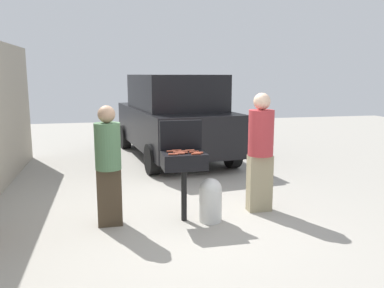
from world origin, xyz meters
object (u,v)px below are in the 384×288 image
Objects in this scene: hot_dog_7 at (194,152)px; person_right at (261,148)px; hot_dog_4 at (190,150)px; propane_tank at (211,199)px; person_left at (108,162)px; bbq_grill at (184,163)px; hot_dog_2 at (198,153)px; hot_dog_1 at (196,154)px; hot_dog_8 at (171,151)px; hot_dog_5 at (173,154)px; hot_dog_9 at (176,150)px; hot_dog_6 at (180,153)px; hot_dog_10 at (182,151)px; hot_dog_0 at (183,153)px; parked_minivan at (173,116)px; hot_dog_3 at (178,152)px.

person_right reaches higher than hot_dog_7.
hot_dog_4 is 1.09m from person_right.
person_left is (-1.38, 0.15, 0.57)m from propane_tank.
bbq_grill is 7.49× the size of hot_dog_2.
hot_dog_4 is at bearing 39.31° from bbq_grill.
person_right reaches higher than hot_dog_4.
hot_dog_1 is 1.00× the size of hot_dog_2.
hot_dog_2 and hot_dog_4 have the same top height.
hot_dog_5 is at bearing -92.70° from hot_dog_8.
bbq_grill is 7.49× the size of hot_dog_1.
person_left reaches higher than hot_dog_9.
bbq_grill reaches higher than propane_tank.
person_left is at bearing -177.95° from hot_dog_4.
hot_dog_2 is 0.25m from hot_dog_6.
hot_dog_4 is 1.00× the size of hot_dog_7.
person_left is (-0.86, -0.04, -0.10)m from hot_dog_8.
bbq_grill is at bearing -68.13° from hot_dog_10.
hot_dog_4 is 0.26m from hot_dog_8.
hot_dog_0 is 0.08× the size of person_left.
parked_minivan reaches higher than person_right.
propane_tank is at bearing 13.39° from person_right.
hot_dog_1 and hot_dog_4 have the same top height.
hot_dog_6 is 0.15m from hot_dog_10.
bbq_grill is at bearing 53.96° from hot_dog_6.
bbq_grill is 0.17m from hot_dog_10.
parked_minivan is at bearing -86.02° from person_right.
hot_dog_1 is 0.39m from hot_dog_8.
person_left is at bearing 168.54° from hot_dog_5.
hot_dog_9 is (0.09, 0.25, 0.00)m from hot_dog_5.
propane_tank is (0.22, 0.06, -0.67)m from hot_dog_1.
hot_dog_0 is 1.00× the size of hot_dog_1.
hot_dog_3 is at bearing 95.10° from hot_dog_6.
hot_dog_2 is at bearing -31.01° from hot_dog_8.
person_right is (1.01, 0.29, -0.03)m from hot_dog_2.
hot_dog_1 is 0.31m from hot_dog_5.
bbq_grill is at bearing 129.12° from hot_dog_1.
bbq_grill is 7.49× the size of hot_dog_9.
hot_dog_5 is 1.00× the size of hot_dog_9.
hot_dog_8 is at bearing -1.20° from person_right.
hot_dog_1 is 4.44m from parked_minivan.
hot_dog_2 is at bearing -33.93° from bbq_grill.
hot_dog_2 reaches higher than propane_tank.
parked_minivan is at bearing 81.34° from hot_dog_3.
hot_dog_10 is at bearing 111.87° from bbq_grill.
person_right is (1.27, 0.05, -0.03)m from hot_dog_9.
hot_dog_7 is (0.04, -0.11, 0.00)m from hot_dog_4.
hot_dog_0 and hot_dog_2 have the same top height.
hot_dog_10 is (0.06, 0.14, 0.00)m from hot_dog_6.
hot_dog_9 is 0.10m from hot_dog_10.
hot_dog_0 is 0.20m from hot_dog_8.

